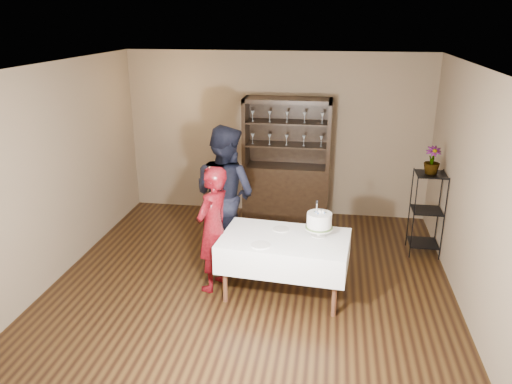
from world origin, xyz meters
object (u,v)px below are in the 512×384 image
man (225,195)px  cake (319,222)px  woman (213,229)px  cake_table (285,251)px  china_hutch (286,179)px  plant_etagere (427,210)px  potted_plant (432,160)px

man → cake: bearing=177.4°
woman → cake_table: bearing=109.1°
china_hutch → plant_etagere: (2.08, -1.05, -0.01)m
plant_etagere → potted_plant: size_ratio=3.17×
woman → man: man is taller
cake_table → potted_plant: 2.46m
china_hutch → cake: size_ratio=4.40×
woman → man: bearing=-158.2°
plant_etagere → cake: (-1.46, -1.31, 0.28)m
china_hutch → potted_plant: (2.07, -1.06, 0.71)m
potted_plant → china_hutch: bearing=153.0°
plant_etagere → cake_table: (-1.85, -1.42, -0.08)m
china_hutch → woman: size_ratio=1.27×
plant_etagere → china_hutch: bearing=153.2°
cake_table → potted_plant: size_ratio=4.16×
cake_table → man: bearing=138.2°
china_hutch → cake: china_hutch is taller
plant_etagere → man: size_ratio=0.63×
china_hutch → woman: china_hutch is taller
cake_table → cake: size_ratio=3.47×
china_hutch → cake: (0.62, -2.36, 0.27)m
plant_etagere → cake: size_ratio=2.64×
china_hutch → cake: 2.46m
man → cake_table: bearing=163.8°
woman → cake: (1.27, 0.09, 0.14)m
woman → china_hutch: bearing=-174.5°
woman → man: size_ratio=0.83×
woman → man: 0.80m
cake_table → man: (-0.90, 0.80, 0.38)m
cake_table → woman: 0.90m
plant_etagere → woman: woman is taller
cake_table → cake: bearing=15.8°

